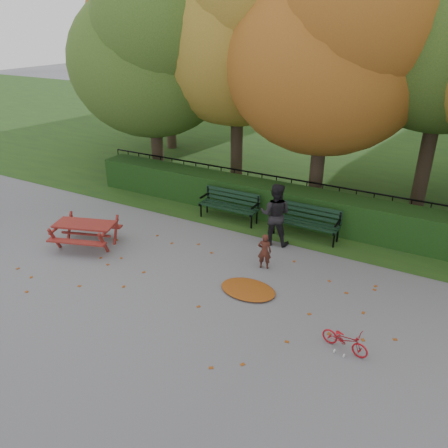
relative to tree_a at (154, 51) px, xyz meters
The scene contains 16 objects.
ground 8.86m from the tree_a, 47.07° to the right, with size 90.00×90.00×0.00m, color gray.
grass_strip 10.87m from the tree_a, 58.37° to the left, with size 90.00×90.00×0.00m, color #213E19.
hedge 6.65m from the tree_a, 11.73° to the right, with size 13.00×0.90×1.00m, color black.
iron_fence 6.55m from the tree_a, ahead, with size 14.00×0.04×1.02m.
tree_a is the anchor object (origin of this frame).
tree_b 3.11m from the tree_a, 23.05° to the left, with size 6.72×6.40×8.79m.
tree_c 6.04m from the tree_a, ahead, with size 6.30×6.00×8.00m.
tree_f 4.31m from the tree_a, 117.98° to the left, with size 6.93×6.60×9.19m.
bench_left 5.89m from the tree_a, 25.76° to the right, with size 1.80×0.57×0.88m.
bench_right 7.69m from the tree_a, 16.61° to the right, with size 1.80×0.57×0.88m.
picnic_table 6.73m from the tree_a, 75.24° to the right, with size 1.87×1.68×0.76m.
leaf_pile 9.09m from the tree_a, 39.97° to the right, with size 1.27×0.88×0.09m, color #67360B.
leaf_scatter 8.67m from the tree_a, 45.49° to the right, with size 9.00×5.70×0.01m, color #67360B, non-canonical shape.
child 8.24m from the tree_a, 33.78° to the right, with size 0.33×0.22×0.91m, color #461F16.
adult 7.26m from the tree_a, 25.30° to the right, with size 0.82×0.64×1.69m, color black.
bicycle 11.18m from the tree_a, 35.17° to the right, with size 0.31×0.89×0.47m, color #A70F18.
Camera 1 is at (4.35, -6.89, 5.49)m, focal length 35.00 mm.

